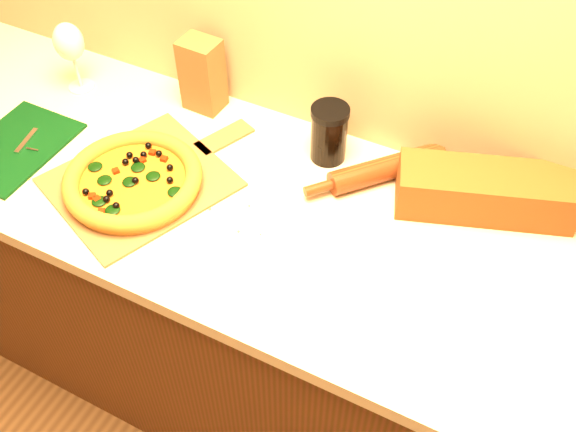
# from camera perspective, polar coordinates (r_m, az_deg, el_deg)

# --- Properties ---
(cabinet) EXTENTS (2.80, 0.65, 0.86)m
(cabinet) POSITION_cam_1_polar(r_m,az_deg,el_deg) (1.85, 1.02, -10.13)
(cabinet) COLOR #492E0F
(cabinet) RESTS_ON ground
(countertop) EXTENTS (2.84, 0.68, 0.04)m
(countertop) POSITION_cam_1_polar(r_m,az_deg,el_deg) (1.49, 1.25, -0.93)
(countertop) COLOR beige
(countertop) RESTS_ON cabinet
(pizza_peel) EXTENTS (0.48, 0.56, 0.01)m
(pizza_peel) POSITION_cam_1_polar(r_m,az_deg,el_deg) (1.60, -12.55, 3.21)
(pizza_peel) COLOR brown
(pizza_peel) RESTS_ON countertop
(pizza) EXTENTS (0.33, 0.33, 0.05)m
(pizza) POSITION_cam_1_polar(r_m,az_deg,el_deg) (1.57, -13.61, 3.13)
(pizza) COLOR gold
(pizza) RESTS_ON pizza_peel
(cutting_board) EXTENTS (0.24, 0.31, 0.02)m
(cutting_board) POSITION_cam_1_polar(r_m,az_deg,el_deg) (1.79, -23.21, 5.64)
(cutting_board) COLOR black
(cutting_board) RESTS_ON countertop
(bottle_cap) EXTENTS (0.03, 0.03, 0.01)m
(bottle_cap) POSITION_cam_1_polar(r_m,az_deg,el_deg) (1.51, -13.39, -0.42)
(bottle_cap) COLOR black
(bottle_cap) RESTS_ON countertop
(rolling_pin) EXTENTS (0.30, 0.34, 0.06)m
(rolling_pin) POSITION_cam_1_polar(r_m,az_deg,el_deg) (1.57, 8.82, 4.22)
(rolling_pin) COLOR #57220F
(rolling_pin) RESTS_ON countertop
(bread_bag) EXTENTS (0.42, 0.25, 0.11)m
(bread_bag) POSITION_cam_1_polar(r_m,az_deg,el_deg) (1.53, 17.18, 2.09)
(bread_bag) COLOR brown
(bread_bag) RESTS_ON countertop
(wine_glass) EXTENTS (0.08, 0.08, 0.20)m
(wine_glass) POSITION_cam_1_polar(r_m,az_deg,el_deg) (1.86, -18.88, 14.30)
(wine_glass) COLOR silver
(wine_glass) RESTS_ON countertop
(paper_bag) EXTENTS (0.10, 0.08, 0.20)m
(paper_bag) POSITION_cam_1_polar(r_m,az_deg,el_deg) (1.74, -7.62, 12.34)
(paper_bag) COLOR brown
(paper_bag) RESTS_ON countertop
(dark_jar) EXTENTS (0.09, 0.09, 0.15)m
(dark_jar) POSITION_cam_1_polar(r_m,az_deg,el_deg) (1.58, 3.67, 7.36)
(dark_jar) COLOR black
(dark_jar) RESTS_ON countertop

